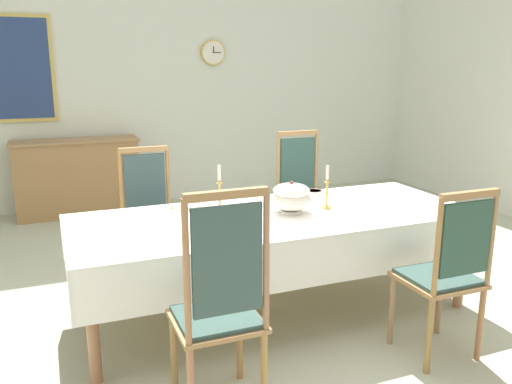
{
  "coord_description": "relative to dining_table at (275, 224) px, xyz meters",
  "views": [
    {
      "loc": [
        -1.44,
        -3.3,
        1.76
      ],
      "look_at": [
        -0.16,
        -0.11,
        0.92
      ],
      "focal_mm": 36.85,
      "sensor_mm": 36.0,
      "label": 1
    }
  ],
  "objects": [
    {
      "name": "candlestick_east",
      "position": [
        0.41,
        -0.0,
        0.2
      ],
      "size": [
        0.07,
        0.07,
        0.32
      ],
      "color": "gold",
      "rests_on": "tablecloth"
    },
    {
      "name": "soup_tureen",
      "position": [
        0.12,
        -0.0,
        0.18
      ],
      "size": [
        0.29,
        0.29,
        0.23
      ],
      "color": "white",
      "rests_on": "tablecloth"
    },
    {
      "name": "spoon_primary",
      "position": [
        -0.64,
        0.4,
        0.08
      ],
      "size": [
        0.04,
        0.18,
        0.01
      ],
      "rotation": [
        0.0,
        0.0,
        0.13
      ],
      "color": "gold",
      "rests_on": "tablecloth"
    },
    {
      "name": "framed_painting",
      "position": [
        -1.81,
        3.49,
        1.05
      ],
      "size": [
        1.03,
        0.05,
        1.21
      ],
      "color": "#D1B251"
    },
    {
      "name": "chair_south_b",
      "position": [
        0.7,
        -0.95,
        -0.1
      ],
      "size": [
        0.44,
        0.42,
        1.08
      ],
      "color": "#97744F",
      "rests_on": "ground"
    },
    {
      "name": "spoon_secondary",
      "position": [
        0.63,
        0.44,
        0.08
      ],
      "size": [
        0.04,
        0.18,
        0.01
      ],
      "rotation": [
        0.0,
        0.0,
        0.1
      ],
      "color": "gold",
      "rests_on": "tablecloth"
    },
    {
      "name": "bowl_near_right",
      "position": [
        0.53,
        0.42,
        0.09
      ],
      "size": [
        0.15,
        0.15,
        0.03
      ],
      "color": "white",
      "rests_on": "tablecloth"
    },
    {
      "name": "mounted_clock",
      "position": [
        0.65,
        3.48,
        1.24
      ],
      "size": [
        0.32,
        0.06,
        0.32
      ],
      "color": "#D1B251"
    },
    {
      "name": "tablecloth",
      "position": [
        0.0,
        -0.0,
        -0.0
      ],
      "size": [
        2.82,
        1.1,
        0.33
      ],
      "color": "white",
      "rests_on": "dining_table"
    },
    {
      "name": "bowl_near_left",
      "position": [
        -0.52,
        0.38,
        0.09
      ],
      "size": [
        0.17,
        0.17,
        0.03
      ],
      "color": "white",
      "rests_on": "tablecloth"
    },
    {
      "name": "sideboard",
      "position": [
        -1.14,
        3.24,
        -0.21
      ],
      "size": [
        1.44,
        0.48,
        0.9
      ],
      "rotation": [
        0.0,
        0.0,
        3.14
      ],
      "color": "#9D7245",
      "rests_on": "ground"
    },
    {
      "name": "dining_table",
      "position": [
        0.0,
        0.0,
        0.0
      ],
      "size": [
        2.8,
        1.08,
        0.73
      ],
      "color": "#9E6B48",
      "rests_on": "ground"
    },
    {
      "name": "chair_north_b",
      "position": [
        0.7,
        0.95,
        -0.07
      ],
      "size": [
        0.44,
        0.42,
        1.17
      ],
      "rotation": [
        0.0,
        0.0,
        3.14
      ],
      "color": "#9A6E42",
      "rests_on": "ground"
    },
    {
      "name": "chair_south_a",
      "position": [
        -0.72,
        -0.95,
        -0.06
      ],
      "size": [
        0.44,
        0.42,
        1.21
      ],
      "color": "olive",
      "rests_on": "ground"
    },
    {
      "name": "chair_north_a",
      "position": [
        -0.72,
        0.95,
        -0.09
      ],
      "size": [
        0.44,
        0.42,
        1.1
      ],
      "rotation": [
        0.0,
        0.0,
        3.14
      ],
      "color": "#957B4C",
      "rests_on": "ground"
    },
    {
      "name": "ground",
      "position": [
        0.0,
        0.06,
        -0.69
      ],
      "size": [
        7.18,
        6.9,
        0.04
      ],
      "primitive_type": "cube",
      "color": "#B2B9A0"
    },
    {
      "name": "back_wall",
      "position": [
        0.0,
        3.55,
        1.11
      ],
      "size": [
        7.18,
        0.08,
        3.55
      ],
      "primitive_type": "cube",
      "color": "silver",
      "rests_on": "ground"
    },
    {
      "name": "candlestick_west",
      "position": [
        -0.41,
        -0.0,
        0.23
      ],
      "size": [
        0.07,
        0.07,
        0.38
      ],
      "color": "gold",
      "rests_on": "tablecloth"
    }
  ]
}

